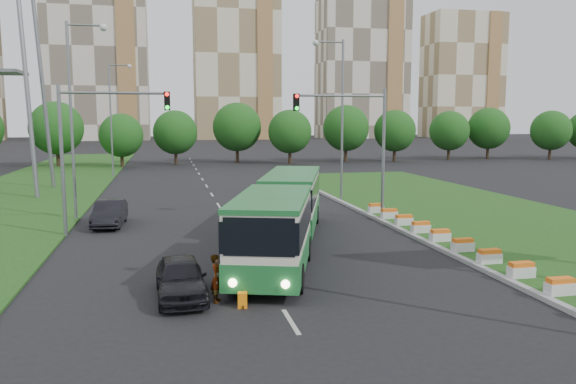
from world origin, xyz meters
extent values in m
plane|color=black|center=(0.00, 0.00, 0.00)|extent=(360.00, 360.00, 0.00)
cube|color=#1F4814|center=(13.00, 8.00, 0.07)|extent=(14.00, 60.00, 0.15)
cube|color=gray|center=(6.05, 8.00, 0.09)|extent=(0.30, 60.00, 0.18)
cube|color=#1F4814|center=(-18.00, 25.00, 0.05)|extent=(12.00, 110.00, 0.10)
cylinder|color=slate|center=(6.40, 10.00, 4.00)|extent=(0.20, 0.20, 8.00)
cylinder|color=slate|center=(3.65, 10.00, 7.60)|extent=(5.50, 0.14, 0.14)
cube|color=black|center=(0.90, 10.00, 7.20)|extent=(0.32, 0.32, 1.00)
cylinder|color=slate|center=(-12.00, 9.00, 4.00)|extent=(0.20, 0.20, 8.00)
cylinder|color=slate|center=(-9.25, 9.00, 7.60)|extent=(5.50, 0.14, 0.14)
cube|color=black|center=(-6.50, 9.00, 7.20)|extent=(0.32, 0.32, 1.00)
cube|color=beige|center=(-25.00, 150.00, 26.00)|extent=(28.00, 15.00, 52.00)
cube|color=beige|center=(15.00, 150.00, 25.00)|extent=(25.00, 15.00, 50.00)
cube|color=beige|center=(55.00, 150.00, 23.50)|extent=(27.00, 15.00, 47.00)
cube|color=beige|center=(90.00, 150.00, 20.00)|extent=(24.00, 14.00, 40.00)
cube|color=beige|center=(-1.34, -1.13, 1.83)|extent=(2.62, 7.22, 2.83)
cube|color=beige|center=(-1.34, 8.13, 1.83)|extent=(2.62, 8.79, 2.83)
cylinder|color=black|center=(-1.34, 3.10, 1.78)|extent=(2.62, 1.31, 2.62)
cube|color=#1D682F|center=(-1.34, -1.13, 0.89)|extent=(2.70, 7.27, 0.99)
cube|color=#1D682F|center=(-1.34, 8.13, 0.89)|extent=(2.70, 8.84, 0.99)
cube|color=black|center=(-1.34, -1.13, 2.30)|extent=(2.70, 7.27, 1.10)
cube|color=black|center=(-1.34, 8.13, 2.30)|extent=(2.70, 8.84, 1.10)
imported|color=black|center=(-6.26, -2.85, 0.72)|extent=(1.85, 4.28, 1.44)
imported|color=black|center=(-9.97, 11.57, 0.74)|extent=(1.82, 4.58, 1.48)
imported|color=gray|center=(-5.07, -3.59, 0.83)|extent=(0.56, 0.70, 1.67)
cube|color=orange|center=(-4.29, -4.40, 0.27)|extent=(0.31, 0.27, 0.53)
cylinder|color=black|center=(-4.29, -4.53, 0.06)|extent=(0.04, 0.12, 0.12)
camera|label=1|loc=(-6.66, -22.34, 6.27)|focal=35.00mm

